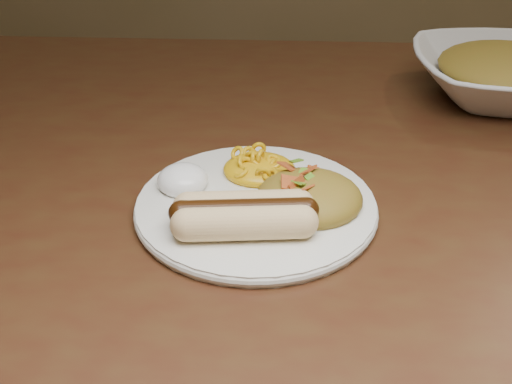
{
  "coord_description": "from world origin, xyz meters",
  "views": [
    {
      "loc": [
        -0.08,
        -0.62,
        1.08
      ],
      "look_at": [
        -0.1,
        -0.12,
        0.77
      ],
      "focal_mm": 42.0,
      "sensor_mm": 36.0,
      "label": 1
    }
  ],
  "objects_px": {
    "plate": "(256,206)",
    "serving_bowl": "(507,76)",
    "table": "(344,224)",
    "fork": "(241,197)"
  },
  "relations": [
    {
      "from": "plate",
      "to": "serving_bowl",
      "type": "height_order",
      "value": "serving_bowl"
    },
    {
      "from": "fork",
      "to": "table",
      "type": "bearing_deg",
      "value": 33.8
    },
    {
      "from": "serving_bowl",
      "to": "table",
      "type": "bearing_deg",
      "value": -139.59
    },
    {
      "from": "table",
      "to": "fork",
      "type": "bearing_deg",
      "value": -142.5
    },
    {
      "from": "table",
      "to": "plate",
      "type": "distance_m",
      "value": 0.19
    },
    {
      "from": "table",
      "to": "serving_bowl",
      "type": "xyz_separation_m",
      "value": [
        0.23,
        0.2,
        0.13
      ]
    },
    {
      "from": "plate",
      "to": "table",
      "type": "bearing_deg",
      "value": 48.13
    },
    {
      "from": "plate",
      "to": "serving_bowl",
      "type": "distance_m",
      "value": 0.46
    },
    {
      "from": "plate",
      "to": "serving_bowl",
      "type": "bearing_deg",
      "value": 43.01
    },
    {
      "from": "fork",
      "to": "serving_bowl",
      "type": "relative_size",
      "value": 0.53
    }
  ]
}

